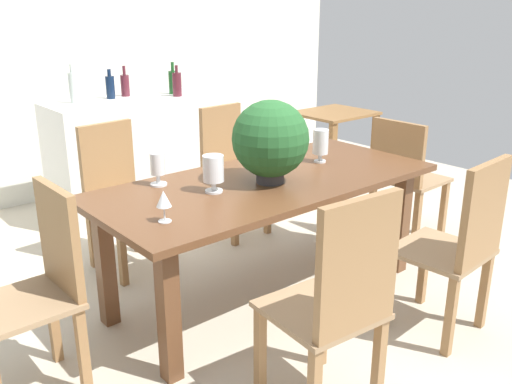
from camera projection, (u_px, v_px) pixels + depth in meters
ground_plane at (255, 286)px, 3.60m from camera, size 7.04×7.04×0.00m
back_wall at (71, 54)px, 5.06m from camera, size 6.40×0.10×2.60m
dining_table at (267, 196)px, 3.30m from camera, size 2.09×0.94×0.76m
chair_near_right at (461, 241)px, 2.91m from camera, size 0.49×0.48×1.01m
chair_near_left at (339, 298)px, 2.32m from camera, size 0.49×0.49×1.04m
chair_foot_end at (404, 173)px, 4.18m from camera, size 0.45×0.49×0.93m
chair_head_end at (41, 283)px, 2.51m from camera, size 0.46×0.42×0.98m
chair_far_right at (229, 164)px, 4.33m from camera, size 0.44×0.43×1.00m
chair_far_left at (118, 189)px, 3.76m from camera, size 0.46×0.49×0.98m
flower_centerpiece at (270, 140)px, 3.13m from camera, size 0.44×0.44×0.48m
crystal_vase_left at (158, 167)px, 3.13m from camera, size 0.10×0.10×0.19m
crystal_vase_center_near at (321, 143)px, 3.58m from camera, size 0.10×0.10×0.22m
crystal_vase_right at (213, 170)px, 3.01m from camera, size 0.11×0.11×0.21m
wine_glass at (164, 200)px, 2.60m from camera, size 0.07×0.07×0.16m
kitchen_counter at (136, 155)px, 4.81m from camera, size 1.42×0.58×0.98m
wine_bottle_green at (173, 82)px, 4.85m from camera, size 0.08×0.08×0.27m
wine_bottle_dark at (110, 87)px, 4.60m from camera, size 0.07×0.07×0.24m
wine_bottle_tall at (125, 85)px, 4.73m from camera, size 0.07×0.07×0.26m
wine_bottle_amber at (73, 87)px, 4.38m from camera, size 0.06×0.06×0.30m
wine_bottle_clear at (177, 84)px, 4.72m from camera, size 0.08×0.08×0.26m
side_table at (334, 130)px, 5.28m from camera, size 0.68×0.59×0.77m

